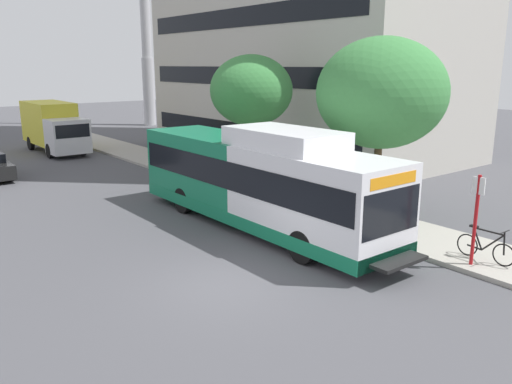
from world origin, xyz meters
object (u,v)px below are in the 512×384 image
object	(u,v)px
box_truck_background	(53,126)
transit_bus	(258,181)
street_tree_mid_block	(251,91)
street_tree_near_stop	(381,93)
bicycle_parked	(485,247)
bus_stop_sign_pole	(476,213)

from	to	relation	value
box_truck_background	transit_bus	bearing A→B (deg)	-88.99
street_tree_mid_block	street_tree_near_stop	bearing A→B (deg)	-92.35
bicycle_parked	street_tree_near_stop	distance (m)	6.57
transit_bus	street_tree_near_stop	distance (m)	5.41
bus_stop_sign_pole	bicycle_parked	bearing A→B (deg)	-8.70
transit_bus	bus_stop_sign_pole	bearing A→B (deg)	-71.14
street_tree_near_stop	street_tree_mid_block	xyz separation A→B (m)	(0.33, 8.01, -0.22)
transit_bus	box_truck_background	distance (m)	21.23
bicycle_parked	street_tree_mid_block	bearing A→B (deg)	83.30
bus_stop_sign_pole	street_tree_mid_block	world-z (taller)	street_tree_mid_block
bus_stop_sign_pole	street_tree_near_stop	bearing A→B (deg)	70.18
bus_stop_sign_pole	street_tree_mid_block	distance (m)	13.37
bus_stop_sign_pole	bicycle_parked	world-z (taller)	bus_stop_sign_pole
transit_bus	street_tree_near_stop	xyz separation A→B (m)	(4.09, -1.92, 2.97)
bus_stop_sign_pole	box_truck_background	distance (m)	28.17
transit_bus	bus_stop_sign_pole	xyz separation A→B (m)	(2.33, -6.81, -0.05)
street_tree_near_stop	box_truck_background	xyz separation A→B (m)	(-4.47, 23.15, -2.93)
bicycle_parked	street_tree_near_stop	size ratio (longest dim) A/B	0.27
box_truck_background	street_tree_mid_block	bearing A→B (deg)	-72.43
transit_bus	bus_stop_sign_pole	size ratio (longest dim) A/B	4.71
bicycle_parked	box_truck_background	size ratio (longest dim) A/B	0.25
bicycle_parked	box_truck_background	distance (m)	28.34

